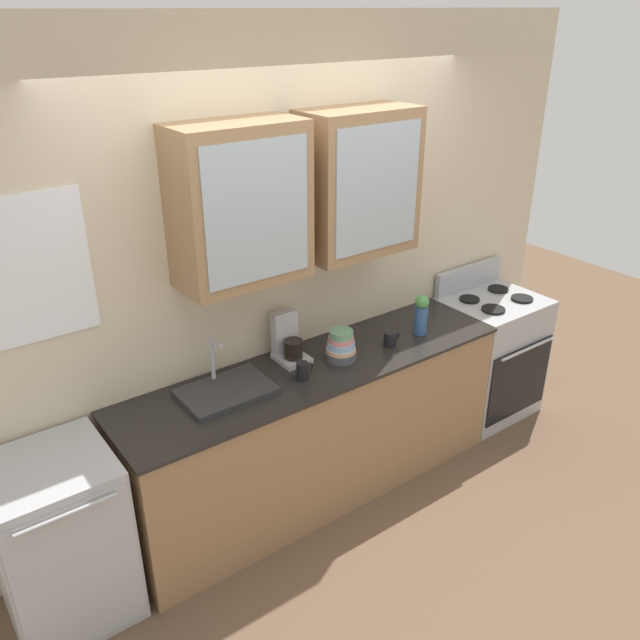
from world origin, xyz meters
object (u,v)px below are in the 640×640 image
(cup_near_bowls, at_px, (390,339))
(cup_near_sink, at_px, (303,371))
(vase, at_px, (421,314))
(dishwasher, at_px, (61,541))
(stove_range, at_px, (489,355))
(sink_faucet, at_px, (226,390))
(coffee_maker, at_px, (288,342))
(bowl_stack, at_px, (341,346))

(cup_near_bowls, bearing_deg, cup_near_sink, -179.34)
(vase, height_order, dishwasher, vase)
(stove_range, height_order, sink_faucet, sink_faucet)
(vase, xyz_separation_m, cup_near_bowls, (-0.26, -0.01, -0.09))
(coffee_maker, bearing_deg, bowl_stack, -37.12)
(stove_range, distance_m, bowl_stack, 1.49)
(vase, relative_size, cup_near_bowls, 2.30)
(sink_faucet, bearing_deg, cup_near_sink, -16.47)
(sink_faucet, bearing_deg, stove_range, -1.28)
(bowl_stack, distance_m, cup_near_sink, 0.32)
(stove_range, xyz_separation_m, vase, (-0.79, -0.06, 0.58))
(coffee_maker, bearing_deg, cup_near_sink, -105.78)
(coffee_maker, bearing_deg, sink_faucet, -166.31)
(sink_faucet, height_order, bowl_stack, sink_faucet)
(cup_near_sink, bearing_deg, bowl_stack, 10.26)
(cup_near_bowls, relative_size, coffee_maker, 0.39)
(cup_near_bowls, bearing_deg, vase, 2.64)
(sink_faucet, bearing_deg, cup_near_bowls, -6.14)
(stove_range, distance_m, dishwasher, 3.09)
(cup_near_bowls, bearing_deg, stove_range, 3.67)
(cup_near_sink, bearing_deg, dishwasher, 177.05)
(stove_range, relative_size, cup_near_sink, 10.07)
(sink_faucet, distance_m, cup_near_bowls, 1.08)
(sink_faucet, relative_size, dishwasher, 0.54)
(sink_faucet, xyz_separation_m, cup_near_bowls, (1.07, -0.12, 0.02))
(stove_range, bearing_deg, cup_near_sink, -177.48)
(stove_range, height_order, vase, vase)
(bowl_stack, height_order, cup_near_sink, bowl_stack)
(vase, xyz_separation_m, coffee_maker, (-0.85, 0.22, -0.03))
(vase, distance_m, cup_near_bowls, 0.28)
(stove_range, height_order, cup_near_sink, stove_range)
(vase, height_order, cup_near_bowls, vase)
(bowl_stack, distance_m, cup_near_bowls, 0.35)
(sink_faucet, height_order, vase, sink_faucet)
(bowl_stack, xyz_separation_m, cup_near_sink, (-0.31, -0.06, -0.03))
(vase, height_order, coffee_maker, coffee_maker)
(vase, xyz_separation_m, dishwasher, (-2.29, 0.05, -0.58))
(bowl_stack, bearing_deg, cup_near_sink, -169.74)
(stove_range, relative_size, sink_faucet, 2.22)
(sink_faucet, bearing_deg, coffee_maker, 13.69)
(coffee_maker, bearing_deg, dishwasher, -173.30)
(cup_near_sink, xyz_separation_m, dishwasher, (-1.37, 0.07, -0.50))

